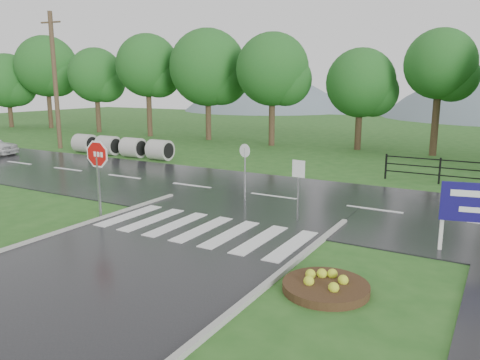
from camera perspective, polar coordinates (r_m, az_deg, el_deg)
The scene contains 11 objects.
ground at distance 11.09m, azimuth -19.74°, elevation -12.75°, with size 120.00×120.00×0.00m, color #27591D.
main_road at distance 18.73m, azimuth 4.10°, elevation -2.11°, with size 90.00×8.00×0.04m, color black.
crosswalk at distance 14.54m, azimuth -4.59°, elevation -5.96°, with size 6.50×2.80×0.02m.
hills at distance 74.26m, azimuth 25.47°, elevation -5.09°, with size 102.00×48.00×48.00m.
treeline at distance 31.48m, azimuth 17.00°, elevation 3.05°, with size 83.20×5.20×10.00m.
culvert_pipes at distance 30.18m, azimuth -14.37°, elevation 3.99°, with size 7.60×1.20×1.20m.
stop_sign at distance 16.17m, azimuth -17.00°, elevation 2.21°, with size 1.24×0.09×2.79m.
flower_bed at distance 10.62m, azimuth 10.41°, elevation -12.52°, with size 1.89×1.89×0.38m.
reg_sign_small at distance 15.19m, azimuth 7.14°, elevation 0.22°, with size 0.45×0.08×2.05m.
reg_sign_round at distance 17.84m, azimuth 0.60°, elevation 1.84°, with size 0.51×0.13×2.22m.
utility_pole_west at distance 34.87m, azimuth -21.61°, elevation 11.22°, with size 1.63×0.32×9.15m.
Camera 1 is at (7.89, -6.39, 4.46)m, focal length 35.00 mm.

